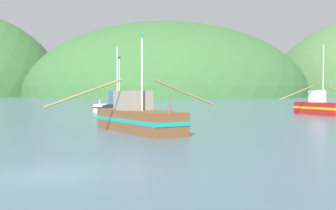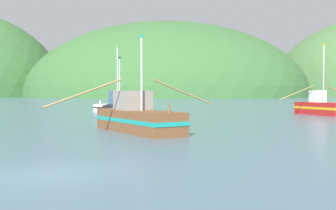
{
  "view_description": "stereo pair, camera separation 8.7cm",
  "coord_description": "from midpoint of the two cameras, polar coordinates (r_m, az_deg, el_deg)",
  "views": [
    {
      "loc": [
        5.73,
        -11.63,
        2.56
      ],
      "look_at": [
        -0.11,
        23.69,
        1.4
      ],
      "focal_mm": 43.08,
      "sensor_mm": 36.0,
      "label": 1
    },
    {
      "loc": [
        5.82,
        -11.61,
        2.56
      ],
      "look_at": [
        -0.11,
        23.69,
        1.4
      ],
      "focal_mm": 43.08,
      "sensor_mm": 36.0,
      "label": 2
    }
  ],
  "objects": [
    {
      "name": "hill_far_right",
      "position": [
        210.5,
        -0.74,
        1.16
      ],
      "size": [
        146.54,
        117.24,
        76.69
      ],
      "primitive_type": "ellipsoid",
      "color": "#386633",
      "rests_on": "ground"
    },
    {
      "name": "ground_plane",
      "position": [
        13.23,
        -16.94,
        -9.38
      ],
      "size": [
        600.0,
        600.0,
        0.0
      ],
      "primitive_type": "plane",
      "color": "slate"
    },
    {
      "name": "fishing_boat_black",
      "position": [
        42.28,
        -7.17,
        -0.44
      ],
      "size": [
        3.72,
        7.72,
        7.41
      ],
      "rotation": [
        0.0,
        0.0,
        4.91
      ],
      "color": "black",
      "rests_on": "ground"
    },
    {
      "name": "fishing_boat_red",
      "position": [
        48.23,
        20.54,
        -0.25
      ],
      "size": [
        9.43,
        6.74,
        7.87
      ],
      "rotation": [
        0.0,
        0.0,
        5.23
      ],
      "color": "red",
      "rests_on": "ground"
    },
    {
      "name": "fishing_boat_brown",
      "position": [
        25.99,
        -4.41,
        -1.84
      ],
      "size": [
        9.14,
        7.98,
        6.16
      ],
      "rotation": [
        0.0,
        0.0,
        5.43
      ],
      "color": "brown",
      "rests_on": "ground"
    },
    {
      "name": "fishing_boat_white",
      "position": [
        52.23,
        -6.68,
        -0.18
      ],
      "size": [
        6.97,
        3.62,
        7.07
      ],
      "rotation": [
        0.0,
        0.0,
        2.95
      ],
      "color": "white",
      "rests_on": "ground"
    }
  ]
}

